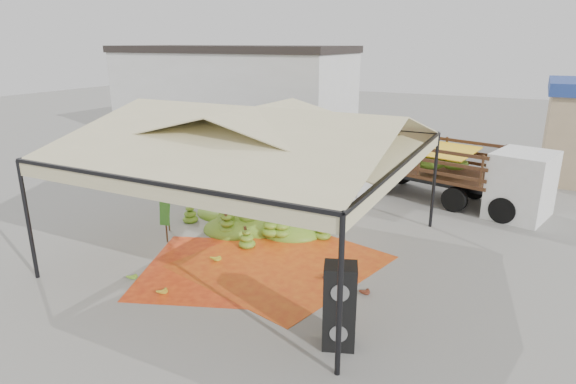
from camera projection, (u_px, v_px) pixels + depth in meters
The scene contains 17 objects.
ground at pixel (258, 249), 13.64m from camera, with size 90.00×90.00×0.00m, color slate.
canopy_tent at pixel (255, 134), 12.65m from camera, with size 8.10×8.10×4.00m.
building_white at pixel (232, 92), 29.07m from camera, with size 14.30×6.30×5.40m.
tarp_left at pixel (225, 268), 12.46m from camera, with size 4.04×3.85×0.01m, color #E65615.
tarp_right at pixel (283, 262), 12.82m from camera, with size 4.36×4.58×0.01m, color #CA5C13.
banana_heap at pixel (259, 207), 15.47m from camera, with size 5.01×4.11×1.07m, color #557F1A.
hand_yellow_a at pixel (215, 256), 12.94m from camera, with size 0.44×0.36×0.20m, color gold.
hand_yellow_b at pixel (160, 289), 11.22m from camera, with size 0.45×0.37×0.20m, color #AF9123.
hand_red_a at pixel (363, 289), 11.23m from camera, with size 0.44×0.36×0.20m, color #5F2C15.
hand_red_b at pixel (322, 274), 11.88m from camera, with size 0.50×0.41×0.23m, color #5E2A15.
hand_green at pixel (131, 274), 11.93m from camera, with size 0.41×0.33×0.18m, color #55801A.
hanging_bunches at pixel (279, 147), 14.30m from camera, with size 3.24×0.24×0.20m.
speaker_stack at pixel (339, 306), 9.07m from camera, with size 0.76×0.72×1.70m.
banana_leaves at pixel (169, 236), 14.54m from camera, with size 0.96×1.36×3.70m, color #1F721E, non-canonical shape.
vendor at pixel (337, 178), 17.32m from camera, with size 0.66×0.43×1.82m, color gray.
truck_left at pixel (298, 145), 19.74m from camera, with size 7.67×3.73×2.52m.
truck_right at pixel (461, 167), 17.11m from camera, with size 6.73×3.69×2.19m.
Camera 1 is at (6.49, -10.76, 5.61)m, focal length 30.00 mm.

